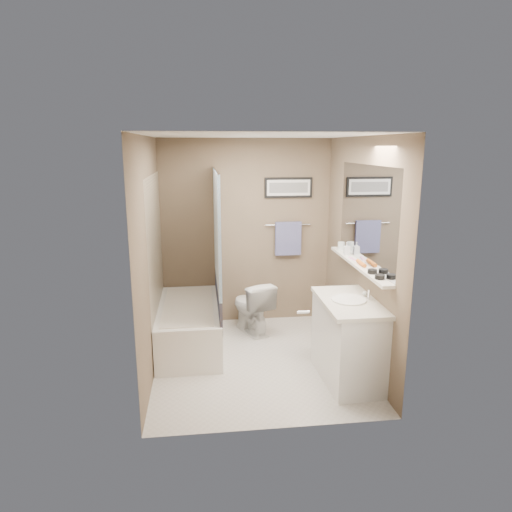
{
  "coord_description": "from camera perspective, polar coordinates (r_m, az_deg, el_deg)",
  "views": [
    {
      "loc": [
        -0.57,
        -4.57,
        2.3
      ],
      "look_at": [
        0.0,
        0.15,
        1.15
      ],
      "focal_mm": 32.0,
      "sensor_mm": 36.0,
      "label": 1
    }
  ],
  "objects": [
    {
      "name": "wall_right",
      "position": [
        4.98,
        12.64,
        0.5
      ],
      "size": [
        0.04,
        2.5,
        2.4
      ],
      "primitive_type": "cube",
      "color": "brown",
      "rests_on": "ground"
    },
    {
      "name": "mirror",
      "position": [
        4.77,
        13.6,
        5.02
      ],
      "size": [
        0.02,
        1.6,
        1.0
      ],
      "primitive_type": "cube",
      "color": "silver",
      "rests_on": "wall_right"
    },
    {
      "name": "shelf",
      "position": [
        4.85,
        12.66,
        -1.06
      ],
      "size": [
        0.12,
        1.6,
        0.03
      ],
      "primitive_type": "cube",
      "color": "silver",
      "rests_on": "wall_right"
    },
    {
      "name": "soap_bottle",
      "position": [
        5.2,
        11.28,
        0.93
      ],
      "size": [
        0.06,
        0.06,
        0.14
      ],
      "primitive_type": "imported",
      "rotation": [
        0.0,
        0.0,
        0.0
      ],
      "color": "#999999",
      "rests_on": "shelf"
    },
    {
      "name": "wall_back",
      "position": [
        5.93,
        -1.25,
        2.9
      ],
      "size": [
        2.2,
        0.04,
        2.4
      ],
      "primitive_type": "cube",
      "color": "brown",
      "rests_on": "ground"
    },
    {
      "name": "towel_bar",
      "position": [
        5.98,
        4.03,
        3.92
      ],
      "size": [
        0.6,
        0.02,
        0.02
      ],
      "primitive_type": "cylinder",
      "rotation": [
        0.0,
        1.57,
        0.0
      ],
      "color": "silver",
      "rests_on": "wall_back"
    },
    {
      "name": "ground",
      "position": [
        5.15,
        0.2,
        -12.94
      ],
      "size": [
        2.5,
        2.5,
        0.0
      ],
      "primitive_type": "plane",
      "color": "beige",
      "rests_on": "ground"
    },
    {
      "name": "glass_jar",
      "position": [
        5.39,
        10.61,
        1.2
      ],
      "size": [
        0.08,
        0.08,
        0.1
      ],
      "primitive_type": "cylinder",
      "color": "silver",
      "rests_on": "shelf"
    },
    {
      "name": "wall_front",
      "position": [
        3.56,
        2.66,
        -4.39
      ],
      "size": [
        2.2,
        0.04,
        2.4
      ],
      "primitive_type": "cube",
      "color": "brown",
      "rests_on": "ground"
    },
    {
      "name": "faucet_knob",
      "position": [
        4.68,
        13.49,
        -4.57
      ],
      "size": [
        0.05,
        0.05,
        0.05
      ],
      "primitive_type": "sphere",
      "color": "silver",
      "rests_on": "countertop"
    },
    {
      "name": "curtain_upper",
      "position": [
        5.15,
        -4.89,
        3.48
      ],
      "size": [
        0.03,
        1.45,
        1.28
      ],
      "primitive_type": "cube",
      "color": "white",
      "rests_on": "curtain_rod"
    },
    {
      "name": "toilet",
      "position": [
        5.78,
        -0.58,
        -6.3
      ],
      "size": [
        0.59,
        0.75,
        0.67
      ],
      "primitive_type": "imported",
      "rotation": [
        0.0,
        0.0,
        3.52
      ],
      "color": "white",
      "rests_on": "ground"
    },
    {
      "name": "tile_surround",
      "position": [
        5.26,
        -12.36,
        -1.03
      ],
      "size": [
        0.02,
        1.55,
        2.0
      ],
      "primitive_type": "cube",
      "color": "tan",
      "rests_on": "wall_left"
    },
    {
      "name": "bathtub",
      "position": [
        5.46,
        -8.36,
        -8.62
      ],
      "size": [
        0.72,
        1.51,
        0.5
      ],
      "primitive_type": "cube",
      "rotation": [
        0.0,
        0.0,
        0.01
      ],
      "color": "white",
      "rests_on": "ground"
    },
    {
      "name": "hair_brush_front",
      "position": [
        4.77,
        13.01,
        -0.88
      ],
      "size": [
        0.04,
        0.22,
        0.04
      ],
      "primitive_type": "cylinder",
      "rotation": [
        1.57,
        0.0,
        -0.01
      ],
      "color": "orange",
      "rests_on": "shelf"
    },
    {
      "name": "candle_bowl_near",
      "position": [
        4.32,
        15.21,
        -2.53
      ],
      "size": [
        0.09,
        0.09,
        0.04
      ],
      "primitive_type": "cylinder",
      "color": "black",
      "rests_on": "shelf"
    },
    {
      "name": "countertop",
      "position": [
        4.55,
        11.63,
        -5.68
      ],
      "size": [
        0.54,
        0.96,
        0.04
      ],
      "primitive_type": "cube",
      "color": "beige",
      "rests_on": "vanity"
    },
    {
      "name": "vanity",
      "position": [
        4.71,
        11.5,
        -10.51
      ],
      "size": [
        0.54,
        0.92,
        0.8
      ],
      "primitive_type": "cube",
      "rotation": [
        0.0,
        0.0,
        0.04
      ],
      "color": "white",
      "rests_on": "ground"
    },
    {
      "name": "art_mat",
      "position": [
        5.92,
        4.1,
        8.51
      ],
      "size": [
        0.56,
        0.0,
        0.2
      ],
      "primitive_type": "cube",
      "color": "white",
      "rests_on": "art_frame"
    },
    {
      "name": "tub_rim",
      "position": [
        5.37,
        -8.45,
        -6.15
      ],
      "size": [
        0.56,
        1.36,
        0.02
      ],
      "primitive_type": "cube",
      "color": "silver",
      "rests_on": "bathtub"
    },
    {
      "name": "ceiling",
      "position": [
        4.61,
        0.23,
        14.59
      ],
      "size": [
        2.2,
        2.5,
        0.04
      ],
      "primitive_type": "cube",
      "color": "white",
      "rests_on": "wall_back"
    },
    {
      "name": "candle_bowl_far",
      "position": [
        4.49,
        14.34,
        -1.88
      ],
      "size": [
        0.09,
        0.09,
        0.04
      ],
      "primitive_type": "cylinder",
      "color": "black",
      "rests_on": "shelf"
    },
    {
      "name": "door",
      "position": [
        3.75,
        11.04,
        -6.97
      ],
      "size": [
        0.8,
        0.02,
        2.0
      ],
      "primitive_type": "cube",
      "color": "silver",
      "rests_on": "wall_front"
    },
    {
      "name": "door_handle",
      "position": [
        3.71,
        5.9,
        -7.0
      ],
      "size": [
        0.1,
        0.02,
        0.02
      ],
      "primitive_type": "cylinder",
      "rotation": [
        0.0,
        1.57,
        0.0
      ],
      "color": "silver",
      "rests_on": "door"
    },
    {
      "name": "wall_left",
      "position": [
        4.73,
        -12.88,
        -0.2
      ],
      "size": [
        0.04,
        2.5,
        2.4
      ],
      "primitive_type": "cube",
      "color": "brown",
      "rests_on": "ground"
    },
    {
      "name": "art_image",
      "position": [
        5.92,
        4.11,
        8.51
      ],
      "size": [
        0.5,
        0.0,
        0.13
      ],
      "primitive_type": "cube",
      "color": "#595959",
      "rests_on": "art_mat"
    },
    {
      "name": "towel",
      "position": [
        5.99,
        4.04,
        2.19
      ],
      "size": [
        0.34,
        0.05,
        0.44
      ],
      "primitive_type": "cube",
      "color": "#7B7FB3",
      "rests_on": "towel_bar"
    },
    {
      "name": "curtain_lower",
      "position": [
        5.36,
        -4.72,
        -5.18
      ],
      "size": [
        0.03,
        1.45,
        0.36
      ],
      "primitive_type": "cube",
      "color": "#2A324E",
      "rests_on": "curtain_rod"
    },
    {
      "name": "curtain_rod",
      "position": [
        5.08,
        -5.04,
        10.72
      ],
      "size": [
        0.02,
        1.55,
        0.02
      ],
      "primitive_type": "cylinder",
      "rotation": [
        1.57,
        0.0,
        0.0
      ],
      "color": "silver",
      "rests_on": "wall_left"
    },
    {
      "name": "sink_basin",
      "position": [
        4.54,
        11.52,
        -5.35
      ],
      "size": [
        0.34,
        0.34,
        0.01
      ],
      "primitive_type": "cylinder",
      "color": "white",
      "rests_on": "countertop"
    },
    {
      "name": "pink_comb",
      "position": [
        5.02,
        11.99,
        -0.33
      ],
      "size": [
        0.05,
        0.16,
        0.01
      ],
      "primitive_type": "cube",
      "rotation": [
        0.0,
        0.0,
        0.12
      ],
      "color": "pink",
      "rests_on": "shelf"
    },
    {
      "name": "faucet_spout",
      "position": [
        4.59,
        13.93,
        -4.71
      ],
      "size": [
        0.02,
        0.02,
        0.1
      ],
      "primitive_type": "cylinder",
      "color": "white",
      "rests_on": "countertop"
    },
    {
      "name": "art_frame",
      "position": [
        5.93,
        4.07,
        8.53
      ],
      "size": [
        0.62,
        0.02,
        0.26
      ],
      "primitive_type": "cube",
      "color": "black",
      "rests_on": "wall_back"
    }
  ]
}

